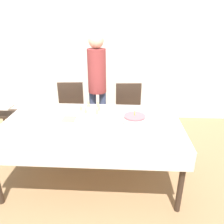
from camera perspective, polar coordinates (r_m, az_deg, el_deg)
ground_plane at (r=3.00m, az=-4.80°, el=-16.19°), size 12.00×12.00×0.00m
wall_back at (r=4.27m, az=-1.90°, el=15.87°), size 8.00×0.05×2.70m
dining_table at (r=2.62m, az=-5.29°, el=-4.65°), size 2.09×1.17×0.78m
dining_chair_far_left at (r=3.57m, az=-10.69°, el=0.38°), size 0.46×0.46×0.97m
dining_chair_far_right at (r=3.47m, az=4.36°, el=0.06°), size 0.45×0.45×0.97m
birthday_cake at (r=2.46m, az=5.86°, el=-2.28°), size 0.24×0.24×0.20m
champagne_tray at (r=2.68m, az=-5.36°, el=0.15°), size 0.36×0.36×0.18m
plate_stack_main at (r=2.34m, az=-7.18°, el=-4.74°), size 0.24×0.24×0.06m
cake_knife at (r=2.32m, az=7.52°, el=-5.86°), size 0.27×0.15×0.00m
fork_pile at (r=2.53m, az=-11.68°, el=-3.34°), size 0.17×0.06×0.02m
napkin_pile at (r=2.69m, az=-11.15°, el=-1.76°), size 0.15×0.15×0.01m
person_standing at (r=3.41m, az=-3.92°, el=8.66°), size 0.28×0.28×1.72m
high_chair at (r=3.75m, az=-26.04°, el=-1.48°), size 0.33×0.35×0.71m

